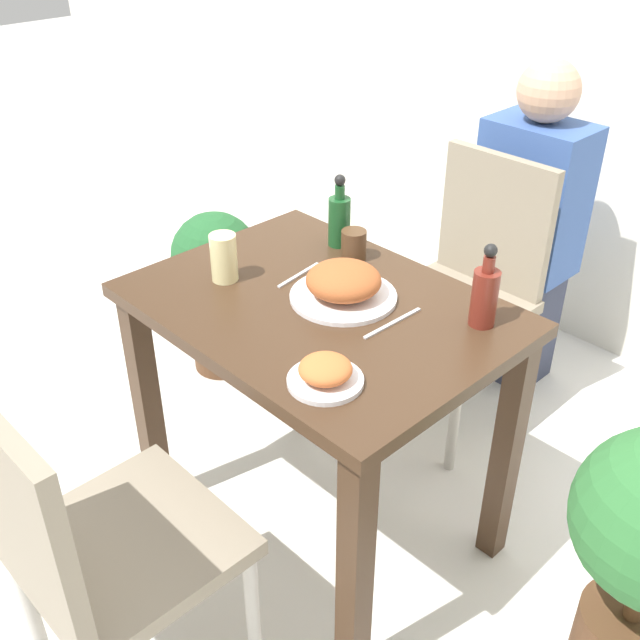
% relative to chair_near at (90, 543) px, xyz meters
% --- Properties ---
extents(ground_plane, '(16.00, 16.00, 0.00)m').
position_rel_chair_near_xyz_m(ground_plane, '(-0.07, 0.71, -0.53)').
color(ground_plane, silver).
extents(dining_table, '(0.92, 0.68, 0.77)m').
position_rel_chair_near_xyz_m(dining_table, '(-0.07, 0.71, 0.10)').
color(dining_table, '#3D2819').
rests_on(dining_table, ground_plane).
extents(chair_near, '(0.42, 0.42, 0.92)m').
position_rel_chair_near_xyz_m(chair_near, '(0.00, 0.00, 0.00)').
color(chair_near, gray).
rests_on(chair_near, ground_plane).
extents(chair_far, '(0.42, 0.42, 0.92)m').
position_rel_chair_near_xyz_m(chair_far, '(-0.13, 1.44, 0.00)').
color(chair_far, gray).
rests_on(chair_far, ground_plane).
extents(food_plate, '(0.27, 0.27, 0.09)m').
position_rel_chair_near_xyz_m(food_plate, '(-0.05, 0.77, 0.28)').
color(food_plate, white).
rests_on(food_plate, dining_table).
extents(side_plate, '(0.16, 0.16, 0.06)m').
position_rel_chair_near_xyz_m(side_plate, '(0.17, 0.49, 0.27)').
color(side_plate, white).
rests_on(side_plate, dining_table).
extents(drink_cup, '(0.07, 0.07, 0.08)m').
position_rel_chair_near_xyz_m(drink_cup, '(-0.18, 0.94, 0.28)').
color(drink_cup, '#4C331E').
rests_on(drink_cup, dining_table).
extents(juice_glass, '(0.07, 0.07, 0.13)m').
position_rel_chair_near_xyz_m(juice_glass, '(-0.33, 0.62, 0.30)').
color(juice_glass, beige).
rests_on(juice_glass, dining_table).
extents(sauce_bottle, '(0.06, 0.06, 0.21)m').
position_rel_chair_near_xyz_m(sauce_bottle, '(-0.27, 0.97, 0.32)').
color(sauce_bottle, '#194C23').
rests_on(sauce_bottle, dining_table).
extents(condiment_bottle, '(0.06, 0.06, 0.21)m').
position_rel_chair_near_xyz_m(condiment_bottle, '(0.26, 0.92, 0.32)').
color(condiment_bottle, maroon).
rests_on(condiment_bottle, dining_table).
extents(fork_utensil, '(0.03, 0.16, 0.00)m').
position_rel_chair_near_xyz_m(fork_utensil, '(-0.21, 0.77, 0.24)').
color(fork_utensil, silver).
rests_on(fork_utensil, dining_table).
extents(spoon_utensil, '(0.01, 0.19, 0.00)m').
position_rel_chair_near_xyz_m(spoon_utensil, '(0.12, 0.77, 0.24)').
color(spoon_utensil, silver).
rests_on(spoon_utensil, dining_table).
extents(potted_plant_left, '(0.32, 0.32, 0.63)m').
position_rel_chair_near_xyz_m(potted_plant_left, '(-0.92, 1.01, -0.14)').
color(potted_plant_left, '#51331E').
rests_on(potted_plant_left, ground_plane).
extents(person_figure, '(0.34, 0.22, 1.17)m').
position_rel_chair_near_xyz_m(person_figure, '(-0.14, 1.78, 0.05)').
color(person_figure, '#2D3347').
rests_on(person_figure, ground_plane).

